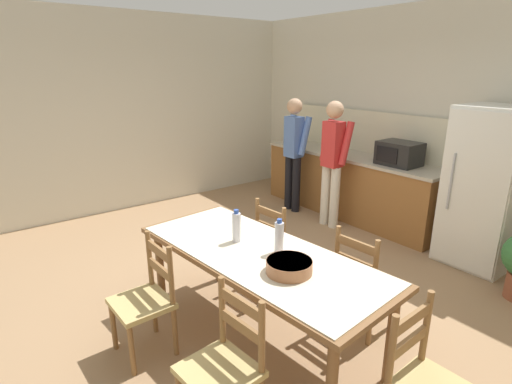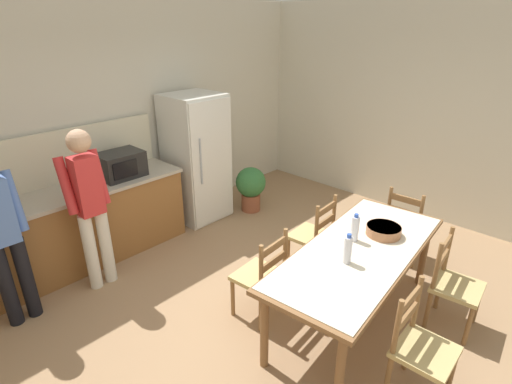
% 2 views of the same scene
% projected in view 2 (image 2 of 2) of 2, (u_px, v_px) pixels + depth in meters
% --- Properties ---
extents(ground_plane, '(8.32, 8.32, 0.00)m').
position_uv_depth(ground_plane, '(267.00, 318.00, 3.83)').
color(ground_plane, '#9E7A56').
extents(wall_back, '(6.52, 0.12, 2.90)m').
position_uv_depth(wall_back, '(108.00, 124.00, 4.92)').
color(wall_back, beige).
rests_on(wall_back, ground).
extents(wall_right, '(0.12, 5.20, 2.90)m').
position_uv_depth(wall_right, '(427.00, 114.00, 5.43)').
color(wall_right, beige).
rests_on(wall_right, ground).
extents(kitchen_counter, '(2.90, 0.66, 0.92)m').
position_uv_depth(kitchen_counter, '(62.00, 233.00, 4.42)').
color(kitchen_counter, brown).
rests_on(kitchen_counter, ground).
extents(counter_splashback, '(2.86, 0.03, 0.60)m').
position_uv_depth(counter_splashback, '(36.00, 163.00, 4.31)').
color(counter_splashback, beige).
rests_on(counter_splashback, kitchen_counter).
extents(refrigerator, '(0.71, 0.73, 1.75)m').
position_uv_depth(refrigerator, '(196.00, 158.00, 5.50)').
color(refrigerator, silver).
rests_on(refrigerator, ground).
extents(microwave, '(0.50, 0.39, 0.30)m').
position_uv_depth(microwave, '(121.00, 165.00, 4.70)').
color(microwave, black).
rests_on(microwave, kitchen_counter).
extents(dining_table, '(2.20, 1.06, 0.78)m').
position_uv_depth(dining_table, '(359.00, 257.00, 3.56)').
color(dining_table, brown).
rests_on(dining_table, ground).
extents(bottle_near_centre, '(0.07, 0.07, 0.27)m').
position_uv_depth(bottle_near_centre, '(348.00, 250.00, 3.28)').
color(bottle_near_centre, silver).
rests_on(bottle_near_centre, dining_table).
extents(bottle_off_centre, '(0.07, 0.07, 0.27)m').
position_uv_depth(bottle_off_centre, '(355.00, 228.00, 3.61)').
color(bottle_off_centre, silver).
rests_on(bottle_off_centre, dining_table).
extents(serving_bowl, '(0.32, 0.32, 0.09)m').
position_uv_depth(serving_bowl, '(384.00, 230.00, 3.74)').
color(serving_bowl, '#9E6642').
rests_on(serving_bowl, dining_table).
extents(chair_side_far_left, '(0.45, 0.43, 0.91)m').
position_uv_depth(chair_side_far_left, '(262.00, 276.00, 3.72)').
color(chair_side_far_left, olive).
rests_on(chair_side_far_left, ground).
extents(chair_head_end, '(0.42, 0.44, 0.91)m').
position_uv_depth(chair_head_end, '(406.00, 225.00, 4.64)').
color(chair_head_end, olive).
rests_on(chair_head_end, ground).
extents(chair_side_far_right, '(0.44, 0.43, 0.91)m').
position_uv_depth(chair_side_far_right, '(314.00, 236.00, 4.41)').
color(chair_side_far_right, olive).
rests_on(chair_side_far_right, ground).
extents(chair_side_near_left, '(0.43, 0.41, 0.91)m').
position_uv_depth(chair_side_near_left, '(420.00, 348.00, 2.91)').
color(chair_side_near_left, olive).
rests_on(chair_side_near_left, ground).
extents(chair_side_near_right, '(0.46, 0.44, 0.91)m').
position_uv_depth(chair_side_near_right, '(453.00, 285.00, 3.60)').
color(chair_side_near_right, olive).
rests_on(chair_side_near_right, ground).
extents(person_at_sink, '(0.43, 0.29, 1.69)m').
position_uv_depth(person_at_sink, '(2.00, 231.00, 3.47)').
color(person_at_sink, black).
rests_on(person_at_sink, ground).
extents(person_at_counter, '(0.43, 0.30, 1.71)m').
position_uv_depth(person_at_counter, '(89.00, 203.00, 3.98)').
color(person_at_counter, silver).
rests_on(person_at_counter, ground).
extents(potted_plant, '(0.44, 0.44, 0.67)m').
position_uv_depth(potted_plant, '(251.00, 186.00, 5.85)').
color(potted_plant, brown).
rests_on(potted_plant, ground).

